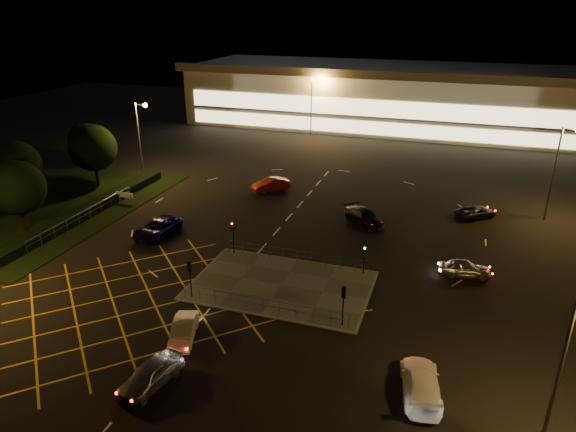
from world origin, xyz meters
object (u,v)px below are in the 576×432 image
(car_right_silver, at_px, (465,268))
(car_far_dkgrey, at_px, (364,216))
(car_near_silver, at_px, (150,374))
(signal_sw, at_px, (190,271))
(car_east_grey, at_px, (476,212))
(signal_se, at_px, (344,298))
(signal_ne, at_px, (365,250))
(car_queue_white, at_px, (184,330))
(car_left_blue, at_px, (157,228))
(car_approach_white, at_px, (421,383))
(car_circ_red, at_px, (271,184))
(signal_nw, at_px, (233,231))

(car_right_silver, bearing_deg, car_far_dkgrey, 41.52)
(car_near_silver, bearing_deg, signal_sw, 115.77)
(car_east_grey, bearing_deg, signal_se, 119.71)
(signal_ne, height_order, car_near_silver, signal_ne)
(signal_sw, relative_size, signal_ne, 1.00)
(car_queue_white, relative_size, car_far_dkgrey, 0.80)
(car_left_blue, xyz_separation_m, car_far_dkgrey, (18.84, 9.57, -0.03))
(signal_sw, xyz_separation_m, signal_se, (12.00, 0.00, 0.00))
(signal_se, bearing_deg, car_queue_white, 25.97)
(car_far_dkgrey, bearing_deg, car_queue_white, -156.17)
(car_left_blue, bearing_deg, car_near_silver, -54.07)
(signal_ne, bearing_deg, car_queue_white, -127.83)
(car_approach_white, bearing_deg, car_east_grey, -106.27)
(car_queue_white, xyz_separation_m, car_circ_red, (-4.82, 30.26, 0.08))
(car_left_blue, relative_size, car_approach_white, 1.06)
(car_near_silver, bearing_deg, signal_se, 56.61)
(car_circ_red, bearing_deg, car_east_grey, 43.62)
(car_near_silver, bearing_deg, car_far_dkgrey, 86.76)
(signal_ne, height_order, car_queue_white, signal_ne)
(car_near_silver, distance_m, car_far_dkgrey, 29.54)
(signal_nw, relative_size, car_right_silver, 0.76)
(car_queue_white, distance_m, car_circ_red, 30.64)
(signal_se, distance_m, car_near_silver, 13.64)
(signal_ne, distance_m, car_queue_white, 16.35)
(signal_sw, bearing_deg, car_east_grey, -130.93)
(signal_ne, distance_m, car_far_dkgrey, 11.29)
(car_queue_white, distance_m, car_far_dkgrey, 25.12)
(signal_se, distance_m, car_circ_red, 29.44)
(signal_ne, height_order, car_far_dkgrey, signal_ne)
(car_far_dkgrey, xyz_separation_m, car_right_silver, (10.16, -8.46, -0.04))
(signal_se, height_order, signal_nw, same)
(signal_sw, bearing_deg, signal_ne, -146.35)
(signal_sw, relative_size, car_queue_white, 0.76)
(signal_sw, xyz_separation_m, signal_nw, (0.00, 7.99, 0.00))
(signal_se, bearing_deg, signal_sw, 0.00)
(signal_se, bearing_deg, car_left_blue, -24.24)
(car_far_dkgrey, bearing_deg, signal_sw, -165.45)
(car_left_blue, bearing_deg, car_far_dkgrey, 32.07)
(signal_nw, bearing_deg, signal_sw, -90.00)
(car_far_dkgrey, xyz_separation_m, car_east_grey, (11.07, 5.28, -0.12))
(car_left_blue, bearing_deg, signal_nw, -3.91)
(signal_nw, relative_size, car_approach_white, 0.59)
(car_east_grey, bearing_deg, car_left_blue, 76.54)
(car_right_silver, bearing_deg, car_east_grey, -12.49)
(signal_ne, bearing_deg, signal_sw, -146.35)
(car_left_blue, relative_size, car_east_grey, 1.24)
(car_far_dkgrey, height_order, car_approach_white, car_approach_white)
(car_left_blue, bearing_deg, car_queue_white, -47.45)
(signal_ne, relative_size, car_near_silver, 0.69)
(car_queue_white, bearing_deg, car_approach_white, -19.77)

